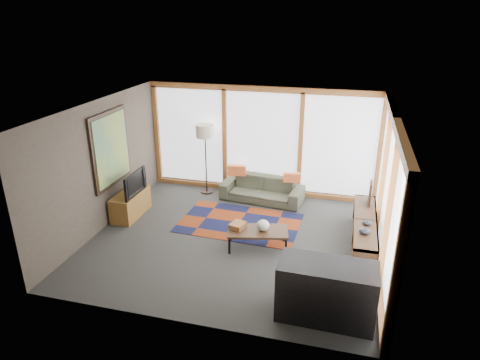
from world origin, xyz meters
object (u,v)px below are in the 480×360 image
(tv_console, at_px, (131,204))
(television, at_px, (132,183))
(sofa, at_px, (262,189))
(coffee_table, at_px, (258,239))
(bookshelf, at_px, (364,233))
(bar_counter, at_px, (326,291))
(floor_lamp, at_px, (206,159))

(tv_console, relative_size, television, 1.22)
(sofa, bearing_deg, television, -141.88)
(tv_console, xyz_separation_m, television, (0.10, -0.04, 0.52))
(sofa, distance_m, tv_console, 3.00)
(coffee_table, distance_m, tv_console, 3.04)
(sofa, xyz_separation_m, coffee_table, (0.37, -2.14, -0.09))
(bookshelf, xyz_separation_m, bar_counter, (-0.55, -2.21, 0.15))
(bookshelf, bearing_deg, television, 179.45)
(sofa, relative_size, bookshelf, 0.83)
(sofa, height_order, coffee_table, sofa)
(floor_lamp, bearing_deg, bar_counter, -51.10)
(bar_counter, bearing_deg, sofa, 116.11)
(television, bearing_deg, coffee_table, -101.66)
(bookshelf, bearing_deg, floor_lamp, 155.30)
(sofa, distance_m, bar_counter, 4.19)
(tv_console, bearing_deg, bookshelf, -1.02)
(television, bearing_deg, bookshelf, -90.45)
(floor_lamp, relative_size, tv_console, 1.60)
(tv_console, bearing_deg, coffee_table, -12.15)
(bar_counter, bearing_deg, tv_console, 153.54)
(sofa, height_order, bar_counter, bar_counter)
(bookshelf, height_order, tv_console, bookshelf)
(bookshelf, height_order, bar_counter, bar_counter)
(tv_console, height_order, bar_counter, bar_counter)
(floor_lamp, distance_m, tv_console, 2.09)
(sofa, xyz_separation_m, bookshelf, (2.30, -1.59, 0.01))
(floor_lamp, bearing_deg, coffee_table, -51.71)
(bookshelf, relative_size, bar_counter, 1.65)
(coffee_table, height_order, bar_counter, bar_counter)
(sofa, distance_m, television, 2.98)
(floor_lamp, distance_m, bar_counter, 5.05)
(sofa, xyz_separation_m, bar_counter, (1.75, -3.80, 0.16))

